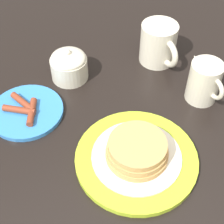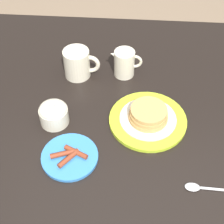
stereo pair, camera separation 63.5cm
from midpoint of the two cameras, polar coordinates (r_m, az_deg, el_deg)
ground_plane at (r=1.49m, az=-2.04°, el=-22.86°), size 8.00×8.00×0.00m
dining_table at (r=0.91m, az=-3.12°, el=-9.15°), size 1.60×1.00×0.74m
pancake_plate at (r=0.79m, az=-6.72°, el=-7.28°), size 0.23×0.23×0.05m
side_plate_bacon at (r=0.79m, az=-24.19°, el=-14.94°), size 0.16×0.16×0.02m
coffee_mug at (r=0.95m, az=-19.14°, el=4.69°), size 0.12×0.09×0.10m
creamer_pitcher at (r=0.92m, az=-9.94°, el=5.02°), size 0.11×0.07×0.10m
sugar_bowl at (r=0.85m, az=-25.73°, el=-5.88°), size 0.08×0.08×0.08m
spoon at (r=0.69m, az=2.90°, el=-23.47°), size 0.14×0.03×0.01m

